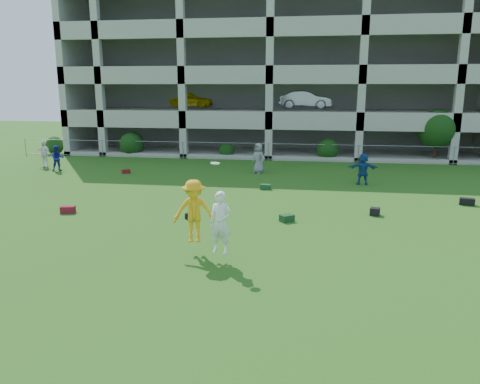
% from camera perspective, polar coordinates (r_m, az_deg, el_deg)
% --- Properties ---
extents(ground, '(100.00, 100.00, 0.00)m').
position_cam_1_polar(ground, '(13.86, -3.91, -8.33)').
color(ground, '#235114').
rests_on(ground, ground).
extents(bystander_a, '(0.94, 0.91, 1.53)m').
position_cam_1_polar(bystander_a, '(30.02, -21.35, 3.85)').
color(bystander_a, navy).
rests_on(bystander_a, ground).
extents(bystander_b, '(1.00, 0.49, 1.65)m').
position_cam_1_polar(bystander_b, '(31.70, -22.80, 4.28)').
color(bystander_b, white).
rests_on(bystander_b, ground).
extents(bystander_c, '(1.01, 0.97, 1.75)m').
position_cam_1_polar(bystander_c, '(27.26, 2.26, 4.13)').
color(bystander_c, gray).
rests_on(bystander_c, ground).
extents(bystander_d, '(1.53, 0.50, 1.64)m').
position_cam_1_polar(bystander_d, '(24.87, 14.76, 2.75)').
color(bystander_d, navy).
rests_on(bystander_d, ground).
extents(bag_red_a, '(0.60, 0.41, 0.28)m').
position_cam_1_polar(bag_red_a, '(19.99, -20.24, -2.04)').
color(bag_red_a, maroon).
rests_on(bag_red_a, ground).
extents(bag_black_b, '(0.47, 0.39, 0.22)m').
position_cam_1_polar(bag_black_b, '(18.04, -6.01, -2.95)').
color(bag_black_b, black).
rests_on(bag_black_b, ground).
extents(bag_green_c, '(0.61, 0.58, 0.26)m').
position_cam_1_polar(bag_green_c, '(17.71, 5.73, -3.18)').
color(bag_green_c, '#14371E').
rests_on(bag_green_c, ground).
extents(crate_d, '(0.43, 0.43, 0.30)m').
position_cam_1_polar(crate_d, '(19.19, 16.12, -2.31)').
color(crate_d, black).
rests_on(crate_d, ground).
extents(bag_black_e, '(0.65, 0.43, 0.30)m').
position_cam_1_polar(bag_black_e, '(22.26, 25.95, -1.06)').
color(bag_black_e, black).
rests_on(bag_black_e, ground).
extents(bag_red_f, '(0.52, 0.51, 0.24)m').
position_cam_1_polar(bag_red_f, '(28.02, -13.74, 2.44)').
color(bag_red_f, '#560E15').
rests_on(bag_red_f, ground).
extents(bag_green_g, '(0.51, 0.31, 0.25)m').
position_cam_1_polar(bag_green_g, '(23.09, 3.11, 0.64)').
color(bag_green_g, '#163D22').
rests_on(bag_green_g, ground).
extents(frisbee_contest, '(1.94, 1.29, 2.56)m').
position_cam_1_polar(frisbee_contest, '(13.85, -4.88, -2.64)').
color(frisbee_contest, '#FAA916').
rests_on(frisbee_contest, ground).
extents(parking_garage, '(30.00, 14.00, 12.00)m').
position_cam_1_polar(parking_garage, '(40.42, 4.74, 14.24)').
color(parking_garage, '#9E998C').
rests_on(parking_garage, ground).
extents(fence, '(36.06, 0.06, 1.20)m').
position_cam_1_polar(fence, '(32.04, 3.47, 4.95)').
color(fence, gray).
rests_on(fence, ground).
extents(shrub_row, '(34.38, 2.52, 3.50)m').
position_cam_1_polar(shrub_row, '(32.54, 11.73, 6.42)').
color(shrub_row, '#163D11').
rests_on(shrub_row, ground).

